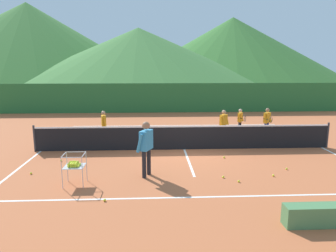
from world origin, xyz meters
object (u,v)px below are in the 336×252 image
at_px(student_2, 240,119).
at_px(tennis_ball_5, 287,169).
at_px(student_1, 224,122).
at_px(tennis_ball_0, 31,173).
at_px(tennis_ball_4, 239,181).
at_px(instructor, 146,144).
at_px(ball_cart, 74,165).
at_px(courtside_bench, 319,215).
at_px(tennis_ball_1, 105,200).
at_px(tennis_ball_3, 61,161).
at_px(tennis_net, 184,137).
at_px(student_3, 267,120).
at_px(tennis_ball_6, 273,175).
at_px(tennis_ball_7, 223,177).
at_px(tennis_ball_2, 224,157).
at_px(student_0, 104,123).

bearing_deg(student_2, tennis_ball_5, -89.64).
bearing_deg(student_1, tennis_ball_0, -148.46).
bearing_deg(tennis_ball_4, instructor, 165.95).
height_order(ball_cart, courtside_bench, ball_cart).
bearing_deg(tennis_ball_1, student_2, 53.91).
bearing_deg(tennis_ball_3, tennis_net, 17.12).
distance_m(student_3, tennis_ball_6, 5.73).
distance_m(instructor, ball_cart, 2.17).
xyz_separation_m(tennis_ball_6, tennis_ball_7, (-1.57, -0.05, 0.00)).
xyz_separation_m(tennis_ball_1, tennis_ball_4, (3.72, 1.11, 0.00)).
xyz_separation_m(ball_cart, tennis_ball_3, (-1.02, 2.22, -0.56)).
bearing_deg(tennis_ball_2, tennis_ball_6, -61.23).
bearing_deg(tennis_net, tennis_ball_2, -43.62).
relative_size(student_1, student_2, 1.10).
height_order(tennis_ball_1, courtside_bench, courtside_bench).
xyz_separation_m(student_1, tennis_ball_6, (0.47, -4.90, -0.78)).
height_order(tennis_ball_0, courtside_bench, courtside_bench).
height_order(student_1, tennis_ball_5, student_1).
bearing_deg(tennis_ball_0, tennis_ball_3, 65.99).
distance_m(ball_cart, courtside_bench, 6.33).
distance_m(tennis_ball_0, tennis_ball_2, 6.58).
height_order(student_0, tennis_ball_0, student_0).
relative_size(tennis_ball_5, courtside_bench, 0.05).
bearing_deg(tennis_ball_5, tennis_ball_7, -163.84).
height_order(student_1, tennis_ball_0, student_1).
bearing_deg(tennis_ball_1, courtside_bench, -16.69).
bearing_deg(instructor, courtside_bench, -40.74).
xyz_separation_m(tennis_net, tennis_ball_0, (-5.09, -2.68, -0.47)).
xyz_separation_m(tennis_ball_0, tennis_ball_2, (6.43, 1.40, 0.00)).
xyz_separation_m(tennis_ball_4, courtside_bench, (1.03, -2.54, 0.20)).
distance_m(tennis_net, tennis_ball_5, 4.10).
xyz_separation_m(ball_cart, tennis_ball_4, (4.74, -0.07, -0.56)).
relative_size(tennis_net, tennis_ball_4, 175.13).
distance_m(tennis_net, tennis_ball_3, 4.75).
relative_size(ball_cart, tennis_ball_7, 13.22).
height_order(ball_cart, tennis_ball_5, ball_cart).
xyz_separation_m(instructor, ball_cart, (-2.03, -0.61, -0.43)).
relative_size(tennis_ball_1, tennis_ball_4, 1.00).
relative_size(tennis_ball_2, tennis_ball_6, 1.00).
relative_size(ball_cart, tennis_ball_5, 13.22).
distance_m(student_2, tennis_ball_1, 9.45).
xyz_separation_m(tennis_net, tennis_ball_6, (2.42, -3.25, -0.47)).
height_order(student_2, tennis_ball_7, student_2).
bearing_deg(student_2, tennis_ball_3, -150.91).
bearing_deg(tennis_ball_0, tennis_ball_1, -39.10).
distance_m(tennis_ball_1, tennis_ball_2, 5.20).
height_order(tennis_net, tennis_ball_1, tennis_net).
height_order(student_2, tennis_ball_6, student_2).
distance_m(ball_cart, tennis_ball_3, 2.50).
distance_m(tennis_ball_4, courtside_bench, 2.74).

